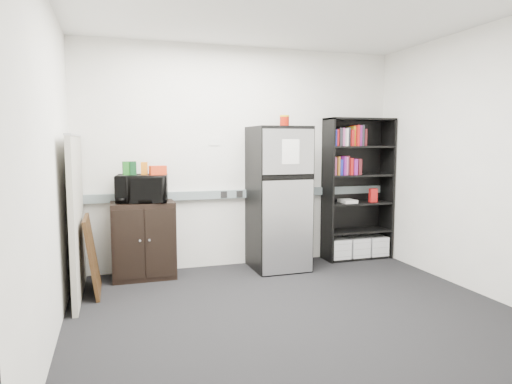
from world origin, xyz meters
TOP-DOWN VIEW (x-y plane):
  - floor at (0.00, 0.00)m, footprint 4.00×4.00m
  - wall_back at (0.00, 1.75)m, footprint 4.00×0.02m
  - wall_right at (2.00, 0.00)m, footprint 0.02×3.50m
  - wall_left at (-2.00, 0.00)m, footprint 0.02×3.50m
  - ceiling at (0.00, 0.00)m, footprint 4.00×3.50m
  - electrical_raceway at (0.00, 1.72)m, footprint 3.92×0.05m
  - wall_note at (-0.35, 1.74)m, footprint 0.14×0.00m
  - bookshelf at (1.53, 1.57)m, footprint 0.90×0.34m
  - cubicle_partition at (-1.90, 1.08)m, footprint 0.06×1.30m
  - cabinet at (-1.24, 1.50)m, footprint 0.70×0.47m
  - microwave at (-1.24, 1.48)m, footprint 0.60×0.45m
  - snack_box_a at (-1.40, 1.52)m, footprint 0.08×0.06m
  - snack_box_b at (-1.33, 1.52)m, footprint 0.07×0.06m
  - snack_box_c at (-1.20, 1.52)m, footprint 0.08×0.06m
  - snack_bag at (-1.06, 1.47)m, footprint 0.19×0.13m
  - refrigerator at (0.36, 1.42)m, footprint 0.66×0.68m
  - coffee_can at (0.49, 1.55)m, footprint 0.12×0.12m
  - framed_poster at (-1.77, 1.09)m, footprint 0.14×0.62m

SIDE VIEW (x-z plane):
  - floor at x=0.00m, z-range 0.00..0.00m
  - framed_poster at x=-1.77m, z-range 0.00..0.80m
  - cabinet at x=-1.24m, z-range 0.00..0.87m
  - cubicle_partition at x=-1.90m, z-range 0.00..1.62m
  - refrigerator at x=0.36m, z-range 0.00..1.73m
  - electrical_raceway at x=0.00m, z-range 0.85..0.95m
  - bookshelf at x=1.53m, z-range -0.01..1.84m
  - microwave at x=-1.24m, z-range 0.87..1.18m
  - snack_bag at x=-1.06m, z-range 1.18..1.28m
  - snack_box_c at x=-1.20m, z-range 1.18..1.32m
  - snack_box_a at x=-1.40m, z-range 1.18..1.33m
  - snack_box_b at x=-1.33m, z-range 1.18..1.33m
  - wall_back at x=0.00m, z-range 0.00..2.70m
  - wall_right at x=2.00m, z-range 0.00..2.70m
  - wall_left at x=-2.00m, z-range 0.00..2.70m
  - wall_note at x=-0.35m, z-range 1.50..1.60m
  - coffee_can at x=0.49m, z-range 1.73..1.89m
  - ceiling at x=0.00m, z-range 2.69..2.71m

